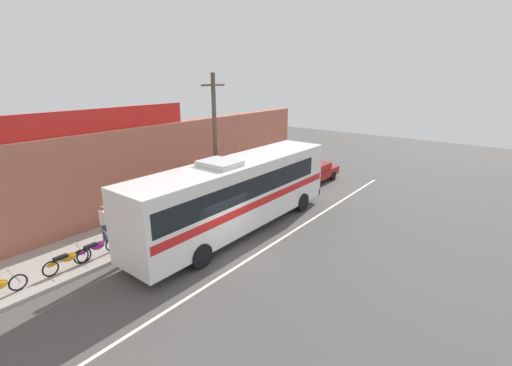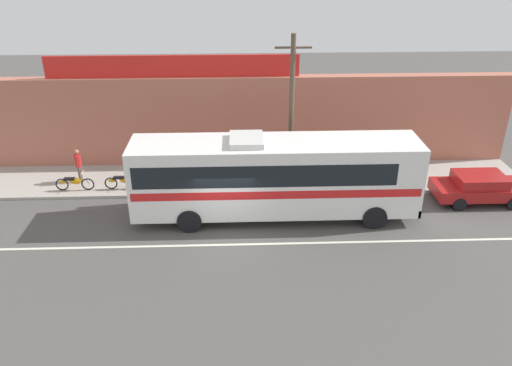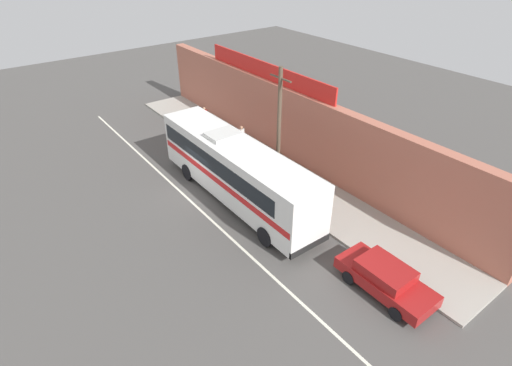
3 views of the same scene
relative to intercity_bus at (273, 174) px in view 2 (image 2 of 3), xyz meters
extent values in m
plane|color=#4F4C49|center=(-2.08, -1.48, -2.07)|extent=(70.00, 70.00, 0.00)
cube|color=#A8A399|center=(-2.08, 3.72, -2.00)|extent=(30.00, 3.60, 0.14)
cube|color=#B26651|center=(-2.08, 5.87, 0.33)|extent=(30.00, 0.70, 4.80)
cube|color=red|center=(-4.70, 5.87, 3.28)|extent=(12.74, 0.12, 1.10)
cube|color=silver|center=(-2.08, -2.28, -2.06)|extent=(30.00, 0.14, 0.01)
cube|color=white|center=(0.09, 0.00, -0.07)|extent=(12.26, 2.49, 3.10)
cube|color=black|center=(-0.40, 0.00, 0.48)|extent=(10.79, 2.51, 0.96)
cube|color=red|center=(0.09, 0.00, -0.37)|extent=(12.02, 2.51, 0.36)
cube|color=black|center=(6.19, 0.00, 0.38)|extent=(0.04, 2.24, 1.40)
cube|color=black|center=(6.18, 0.00, -1.44)|extent=(0.12, 2.49, 0.36)
cube|color=silver|center=(-1.14, 0.00, 1.60)|extent=(1.40, 1.74, 0.24)
cylinder|color=black|center=(4.26, 1.16, -1.55)|extent=(1.04, 0.32, 1.04)
cylinder|color=black|center=(4.26, -1.16, -1.55)|extent=(1.04, 0.32, 1.04)
cylinder|color=black|center=(-3.59, 1.16, -1.55)|extent=(1.04, 0.32, 1.04)
cylinder|color=black|center=(-3.59, -1.16, -1.55)|extent=(1.04, 0.32, 1.04)
cube|color=maroon|center=(9.76, 1.03, -1.46)|extent=(4.31, 1.78, 0.56)
cube|color=maroon|center=(9.66, 1.03, -0.94)|extent=(2.24, 1.61, 0.48)
cube|color=black|center=(10.49, 1.03, -0.97)|extent=(0.21, 1.50, 0.34)
cylinder|color=black|center=(11.01, 1.87, -1.76)|extent=(0.62, 0.20, 0.62)
cylinder|color=black|center=(8.51, 1.87, -1.76)|extent=(0.62, 0.20, 0.62)
cylinder|color=black|center=(8.51, 0.19, -1.76)|extent=(0.62, 0.20, 0.62)
cylinder|color=brown|center=(0.95, 2.30, 1.78)|extent=(0.22, 0.22, 7.42)
cylinder|color=brown|center=(0.95, 2.30, 4.89)|extent=(1.60, 0.10, 0.10)
torus|color=black|center=(-8.78, 2.61, -1.62)|extent=(0.62, 0.06, 0.62)
torus|color=black|center=(-10.01, 2.61, -1.62)|extent=(0.62, 0.06, 0.62)
cylinder|color=silver|center=(-8.86, 2.61, -1.32)|extent=(0.34, 0.04, 0.65)
cylinder|color=silver|center=(-8.96, 2.61, -1.00)|extent=(0.03, 0.56, 0.03)
ellipsoid|color=orange|center=(-9.34, 2.61, -1.44)|extent=(0.56, 0.22, 0.34)
cube|color=black|center=(-9.62, 2.61, -1.32)|extent=(0.52, 0.20, 0.10)
ellipsoid|color=orange|center=(-9.95, 2.61, -1.48)|extent=(0.36, 0.14, 0.16)
torus|color=black|center=(-5.16, 2.68, -1.62)|extent=(0.62, 0.06, 0.62)
torus|color=black|center=(-6.50, 2.68, -1.62)|extent=(0.62, 0.06, 0.62)
cylinder|color=silver|center=(-5.24, 2.68, -1.32)|extent=(0.34, 0.04, 0.65)
cylinder|color=silver|center=(-5.34, 2.68, -1.00)|extent=(0.03, 0.56, 0.03)
ellipsoid|color=#991E8C|center=(-5.77, 2.68, -1.44)|extent=(0.56, 0.22, 0.34)
cube|color=black|center=(-6.07, 2.68, -1.32)|extent=(0.52, 0.20, 0.10)
ellipsoid|color=#991E8C|center=(-6.44, 2.68, -1.48)|extent=(0.36, 0.14, 0.16)
torus|color=black|center=(-6.41, 2.66, -1.62)|extent=(0.62, 0.06, 0.62)
torus|color=black|center=(-7.68, 2.66, -1.62)|extent=(0.62, 0.06, 0.62)
cylinder|color=silver|center=(-6.49, 2.66, -1.32)|extent=(0.34, 0.04, 0.65)
cylinder|color=silver|center=(-6.59, 2.66, -1.00)|extent=(0.03, 0.56, 0.03)
ellipsoid|color=orange|center=(-6.98, 2.66, -1.44)|extent=(0.56, 0.22, 0.34)
cube|color=black|center=(-7.27, 2.66, -1.32)|extent=(0.52, 0.20, 0.10)
ellipsoid|color=orange|center=(-7.62, 2.66, -1.48)|extent=(0.36, 0.14, 0.16)
cylinder|color=black|center=(2.41, 3.24, -1.53)|extent=(0.13, 0.13, 0.79)
cylinder|color=black|center=(2.41, 3.06, -1.53)|extent=(0.13, 0.13, 0.79)
cylinder|color=gold|center=(2.41, 3.15, -0.84)|extent=(0.30, 0.30, 0.59)
sphere|color=tan|center=(2.41, 3.15, -0.41)|extent=(0.21, 0.21, 0.21)
cylinder|color=gold|center=(2.41, 3.35, -0.82)|extent=(0.08, 0.08, 0.54)
cylinder|color=gold|center=(2.41, 2.95, -0.82)|extent=(0.08, 0.08, 0.54)
cylinder|color=navy|center=(-4.84, 3.92, -1.51)|extent=(0.13, 0.13, 0.83)
cylinder|color=navy|center=(-4.84, 3.74, -1.51)|extent=(0.13, 0.13, 0.83)
cylinder|color=white|center=(-4.84, 3.83, -0.79)|extent=(0.30, 0.30, 0.62)
sphere|color=#A37556|center=(-4.84, 3.83, -0.33)|extent=(0.22, 0.22, 0.22)
cylinder|color=white|center=(-4.84, 4.03, -0.76)|extent=(0.08, 0.08, 0.57)
cylinder|color=white|center=(-4.84, 3.63, -0.76)|extent=(0.08, 0.08, 0.57)
cylinder|color=brown|center=(-9.39, 3.65, -1.51)|extent=(0.13, 0.13, 0.84)
cylinder|color=brown|center=(-9.39, 3.47, -1.51)|extent=(0.13, 0.13, 0.84)
cylinder|color=red|center=(-9.39, 3.56, -0.78)|extent=(0.30, 0.30, 0.63)
sphere|color=#A37556|center=(-9.39, 3.56, -0.32)|extent=(0.23, 0.23, 0.23)
cylinder|color=red|center=(-9.39, 3.76, -0.75)|extent=(0.08, 0.08, 0.58)
cylinder|color=red|center=(-9.39, 3.36, -0.75)|extent=(0.08, 0.08, 0.58)
camera|label=1|loc=(-12.03, -10.56, 5.35)|focal=24.44mm
camera|label=2|loc=(-1.49, -19.90, 9.45)|focal=36.08mm
camera|label=3|loc=(16.45, -10.95, 11.34)|focal=28.58mm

